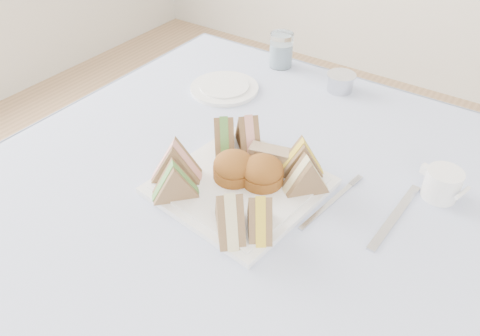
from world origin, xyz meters
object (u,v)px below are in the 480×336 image
Objects in this scene: serving_plate at (240,186)px; water_glass at (281,50)px; table at (247,295)px; creamer_jug at (442,184)px.

serving_plate is 0.53m from water_glass.
water_glass reaches higher than table.
table is at bearing -138.38° from creamer_jug.
water_glass is (-0.20, 0.49, 0.04)m from serving_plate.
creamer_jug is at bearing 37.87° from serving_plate.
water_glass is at bearing 113.67° from table.
table is 0.38m from serving_plate.
table is 0.65m from water_glass.
water_glass is at bearing 118.89° from serving_plate.
creamer_jug is (0.32, 0.19, 0.02)m from serving_plate.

